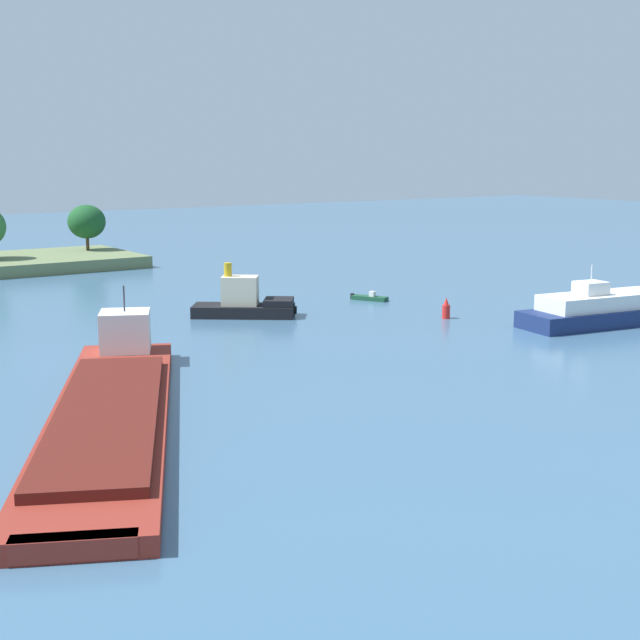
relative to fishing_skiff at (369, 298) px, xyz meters
name	(u,v)px	position (x,y,z in m)	size (l,w,h in m)	color
fishing_skiff	(369,298)	(0.00, 0.00, 0.00)	(2.65, 3.80, 0.92)	#19472D
white_riverboat	(608,309)	(8.99, -21.75, 1.04)	(16.83, 7.19, 5.22)	navy
tugboat	(245,303)	(-14.76, -0.87, 0.98)	(9.22, 8.11, 4.85)	black
cargo_barge	(111,406)	(-36.89, -24.43, 0.56)	(20.42, 33.12, 5.50)	maroon
channel_buoy_red	(446,309)	(-0.60, -11.85, 0.56)	(0.70, 0.70, 1.90)	red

